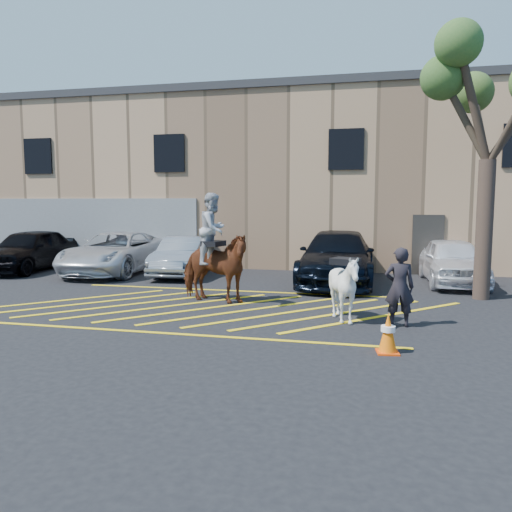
% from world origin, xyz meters
% --- Properties ---
extents(ground, '(90.00, 90.00, 0.00)m').
position_xyz_m(ground, '(0.00, 0.00, 0.00)').
color(ground, black).
rests_on(ground, ground).
extents(car_black_suv, '(2.20, 4.88, 1.63)m').
position_xyz_m(car_black_suv, '(-8.94, 4.73, 0.81)').
color(car_black_suv, black).
rests_on(car_black_suv, ground).
extents(car_white_pickup, '(2.61, 5.54, 1.53)m').
position_xyz_m(car_white_pickup, '(-5.35, 4.92, 0.76)').
color(car_white_pickup, silver).
rests_on(car_white_pickup, ground).
extents(car_silver_sedan, '(1.81, 4.33, 1.39)m').
position_xyz_m(car_silver_sedan, '(-2.68, 4.99, 0.70)').
color(car_silver_sedan, gray).
rests_on(car_silver_sedan, ground).
extents(car_blue_suv, '(2.37, 5.79, 1.68)m').
position_xyz_m(car_blue_suv, '(2.90, 4.52, 0.84)').
color(car_blue_suv, black).
rests_on(car_blue_suv, ground).
extents(car_white_suv, '(1.89, 4.45, 1.50)m').
position_xyz_m(car_white_suv, '(6.58, 5.04, 0.75)').
color(car_white_suv, white).
rests_on(car_white_suv, ground).
extents(handler, '(0.64, 0.44, 1.71)m').
position_xyz_m(handler, '(4.57, -1.12, 0.86)').
color(handler, black).
rests_on(handler, ground).
extents(warehouse, '(32.42, 10.20, 7.30)m').
position_xyz_m(warehouse, '(-0.01, 11.99, 3.65)').
color(warehouse, tan).
rests_on(warehouse, ground).
extents(hatching_zone, '(12.60, 5.12, 0.01)m').
position_xyz_m(hatching_zone, '(-0.00, -0.30, 0.01)').
color(hatching_zone, yellow).
rests_on(hatching_zone, ground).
extents(mounted_bay, '(2.38, 1.51, 2.91)m').
position_xyz_m(mounted_bay, '(-0.10, 0.46, 1.17)').
color(mounted_bay, brown).
rests_on(mounted_bay, ground).
extents(saddled_white, '(1.69, 1.77, 1.54)m').
position_xyz_m(saddled_white, '(3.41, -1.01, 0.78)').
color(saddled_white, white).
rests_on(saddled_white, ground).
extents(traffic_cone, '(0.43, 0.43, 0.73)m').
position_xyz_m(traffic_cone, '(4.28, -3.15, 0.37)').
color(traffic_cone, '#FF450A').
rests_on(traffic_cone, ground).
extents(tree, '(3.99, 4.37, 7.31)m').
position_xyz_m(tree, '(6.96, 2.54, 5.69)').
color(tree, '#4A372D').
rests_on(tree, ground).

